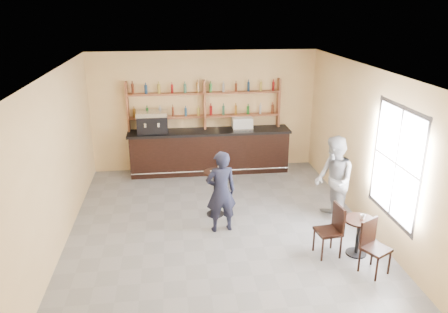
{
  "coord_description": "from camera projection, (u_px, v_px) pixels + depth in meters",
  "views": [
    {
      "loc": [
        -0.88,
        -7.93,
        4.37
      ],
      "look_at": [
        0.2,
        0.8,
        1.25
      ],
      "focal_mm": 35.0,
      "sensor_mm": 36.0,
      "label": 1
    }
  ],
  "objects": [
    {
      "name": "wall_back",
      "position": [
        204.0,
        111.0,
        11.72
      ],
      "size": [
        7.0,
        0.0,
        7.0
      ],
      "primitive_type": "plane",
      "rotation": [
        1.57,
        0.0,
        0.0
      ],
      "color": "#F0C888",
      "rests_on": "floor"
    },
    {
      "name": "cafe_table",
      "position": [
        358.0,
        237.0,
        7.91
      ],
      "size": [
        0.58,
        0.58,
        0.71
      ],
      "primitive_type": null,
      "rotation": [
        0.0,
        0.0,
        0.04
      ],
      "color": "black",
      "rests_on": "floor"
    },
    {
      "name": "pastry_case",
      "position": [
        242.0,
        123.0,
        11.6
      ],
      "size": [
        0.58,
        0.48,
        0.33
      ],
      "primitive_type": null,
      "rotation": [
        0.0,
        0.0,
        -0.08
      ],
      "color": "silver",
      "rests_on": "bar_counter"
    },
    {
      "name": "liquor_bottles",
      "position": [
        204.0,
        98.0,
        11.47
      ],
      "size": [
        3.68,
        0.1,
        1.0
      ],
      "primitive_type": null,
      "color": "#8C5919",
      "rests_on": "shelf_unit"
    },
    {
      "name": "shelf_unit",
      "position": [
        205.0,
        105.0,
        11.53
      ],
      "size": [
        4.0,
        0.26,
        1.4
      ],
      "primitive_type": null,
      "color": "brown",
      "rests_on": "wall_back"
    },
    {
      "name": "napkin",
      "position": [
        215.0,
        171.0,
        9.17
      ],
      "size": [
        0.2,
        0.2,
        0.0
      ],
      "primitive_type": "cube",
      "rotation": [
        0.0,
        0.0,
        0.25
      ],
      "color": "white",
      "rests_on": "pedestal_table"
    },
    {
      "name": "patron_second",
      "position": [
        334.0,
        180.0,
        8.93
      ],
      "size": [
        0.72,
        0.92,
        1.85
      ],
      "primitive_type": "imported",
      "rotation": [
        0.0,
        0.0,
        -1.6
      ],
      "color": "gray",
      "rests_on": "floor"
    },
    {
      "name": "chair_west",
      "position": [
        328.0,
        231.0,
        7.85
      ],
      "size": [
        0.46,
        0.46,
        0.96
      ],
      "primitive_type": null,
      "rotation": [
        0.0,
        0.0,
        -1.45
      ],
      "color": "black",
      "rests_on": "floor"
    },
    {
      "name": "window_frame",
      "position": [
        396.0,
        164.0,
        7.64
      ],
      "size": [
        0.04,
        1.7,
        2.1
      ],
      "primitive_type": null,
      "color": "black",
      "rests_on": "wall_right"
    },
    {
      "name": "cup_cafe",
      "position": [
        363.0,
        217.0,
        7.78
      ],
      "size": [
        0.1,
        0.1,
        0.09
      ],
      "primitive_type": "imported",
      "rotation": [
        0.0,
        0.0,
        0.05
      ],
      "color": "white",
      "rests_on": "cafe_table"
    },
    {
      "name": "pedestal_table",
      "position": [
        215.0,
        193.0,
        9.34
      ],
      "size": [
        0.55,
        0.55,
        1.0
      ],
      "primitive_type": null,
      "rotation": [
        0.0,
        0.0,
        -0.13
      ],
      "color": "black",
      "rests_on": "floor"
    },
    {
      "name": "floor",
      "position": [
        219.0,
        227.0,
        8.98
      ],
      "size": [
        7.0,
        7.0,
        0.0
      ],
      "primitive_type": "plane",
      "color": "slate",
      "rests_on": "ground"
    },
    {
      "name": "wall_left",
      "position": [
        59.0,
        160.0,
        8.1
      ],
      "size": [
        0.0,
        7.0,
        7.0
      ],
      "primitive_type": "plane",
      "rotation": [
        1.57,
        0.0,
        1.57
      ],
      "color": "#F0C888",
      "rests_on": "floor"
    },
    {
      "name": "espresso_machine",
      "position": [
        152.0,
        122.0,
        11.29
      ],
      "size": [
        0.8,
        0.53,
        0.56
      ],
      "primitive_type": null,
      "rotation": [
        0.0,
        0.0,
        0.03
      ],
      "color": "black",
      "rests_on": "bar_counter"
    },
    {
      "name": "wall_right",
      "position": [
        366.0,
        148.0,
        8.79
      ],
      "size": [
        0.0,
        7.0,
        7.0
      ],
      "primitive_type": "plane",
      "rotation": [
        1.57,
        0.0,
        -1.57
      ],
      "color": "#F0C888",
      "rests_on": "floor"
    },
    {
      "name": "window_pane",
      "position": [
        396.0,
        164.0,
        7.64
      ],
      "size": [
        0.0,
        2.0,
        2.0
      ],
      "primitive_type": "plane",
      "rotation": [
        1.57,
        0.0,
        -1.57
      ],
      "color": "white",
      "rests_on": "wall_right"
    },
    {
      "name": "bar_counter",
      "position": [
        210.0,
        151.0,
        11.75
      ],
      "size": [
        4.29,
        0.84,
        1.16
      ],
      "primitive_type": null,
      "color": "black",
      "rests_on": "floor"
    },
    {
      "name": "man_main",
      "position": [
        221.0,
        192.0,
        8.59
      ],
      "size": [
        0.67,
        0.5,
        1.69
      ],
      "primitive_type": "imported",
      "rotation": [
        0.0,
        0.0,
        3.3
      ],
      "color": "black",
      "rests_on": "floor"
    },
    {
      "name": "donut",
      "position": [
        215.0,
        171.0,
        9.16
      ],
      "size": [
        0.17,
        0.17,
        0.05
      ],
      "primitive_type": "torus",
      "rotation": [
        0.0,
        0.0,
        0.41
      ],
      "color": "#E08C51",
      "rests_on": "napkin"
    },
    {
      "name": "cup_pedestal",
      "position": [
        221.0,
        167.0,
        9.27
      ],
      "size": [
        0.15,
        0.15,
        0.11
      ],
      "primitive_type": "imported",
      "rotation": [
        0.0,
        0.0,
        -0.14
      ],
      "color": "white",
      "rests_on": "pedestal_table"
    },
    {
      "name": "wall_front",
      "position": [
        252.0,
        250.0,
        5.17
      ],
      "size": [
        7.0,
        0.0,
        7.0
      ],
      "primitive_type": "plane",
      "rotation": [
        -1.57,
        0.0,
        0.0
      ],
      "color": "#F0C888",
      "rests_on": "floor"
    },
    {
      "name": "ceiling",
      "position": [
        218.0,
        70.0,
        7.91
      ],
      "size": [
        7.0,
        7.0,
        0.0
      ],
      "primitive_type": "plane",
      "rotation": [
        3.14,
        0.0,
        0.0
      ],
      "color": "white",
      "rests_on": "wall_back"
    },
    {
      "name": "chair_south",
      "position": [
        376.0,
        248.0,
        7.31
      ],
      "size": [
        0.55,
        0.55,
        0.94
      ],
      "primitive_type": null,
      "rotation": [
        0.0,
        0.0,
        0.5
      ],
      "color": "black",
      "rests_on": "floor"
    }
  ]
}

